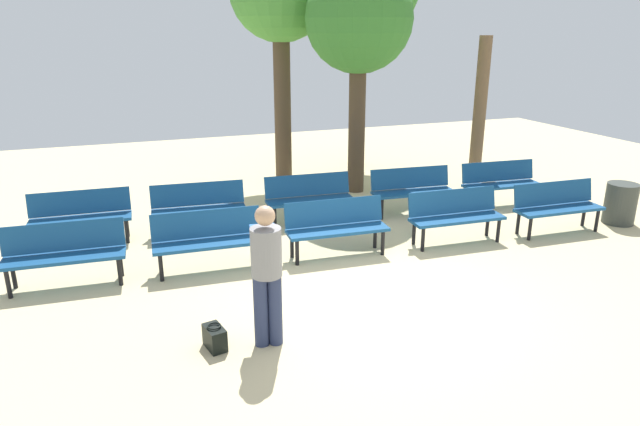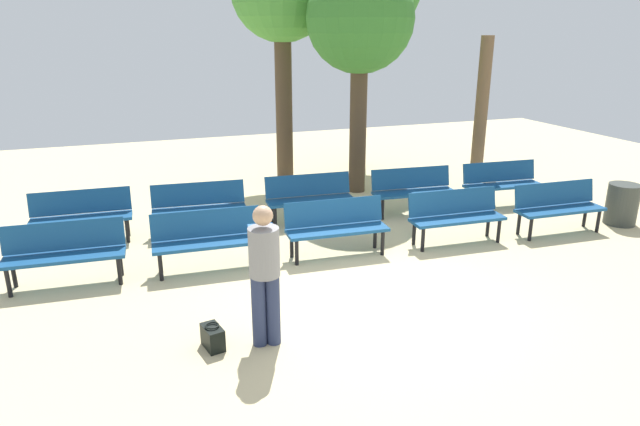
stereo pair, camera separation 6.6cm
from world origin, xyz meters
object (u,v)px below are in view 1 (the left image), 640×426
(tree_1, at_px, (479,114))
(tree_2, at_px, (359,22))
(bench_r1_c3, at_px, (412,188))
(handbag, at_px, (215,337))
(trash_bin, at_px, (620,203))
(bench_r1_c2, at_px, (309,196))
(bench_r1_c1, at_px, (199,205))
(visitor_with_backpack, at_px, (266,267))
(bench_r1_c0, at_px, (80,214))
(bench_r0_c1, at_px, (208,237))
(bench_r0_c2, at_px, (336,224))
(bench_r0_c4, at_px, (557,204))
(bench_r1_c4, at_px, (500,181))
(bench_r0_c3, at_px, (455,213))
(bench_r0_c0, at_px, (64,251))

(tree_1, height_order, tree_2, tree_2)
(bench_r1_c3, xyz_separation_m, tree_1, (2.30, 1.23, 1.14))
(bench_r1_c3, distance_m, handbag, 5.71)
(trash_bin, bearing_deg, bench_r1_c2, 158.89)
(trash_bin, bearing_deg, bench_r1_c1, 163.53)
(tree_2, height_order, handbag, tree_2)
(bench_r1_c3, height_order, visitor_with_backpack, visitor_with_backpack)
(bench_r1_c2, bearing_deg, bench_r1_c3, -1.48)
(bench_r1_c0, bearing_deg, bench_r1_c2, -1.63)
(bench_r0_c1, bearing_deg, tree_1, 24.82)
(bench_r0_c1, distance_m, bench_r1_c1, 1.63)
(bench_r0_c1, distance_m, handbag, 2.28)
(bench_r0_c2, relative_size, bench_r1_c1, 0.99)
(tree_1, bearing_deg, bench_r0_c2, -148.94)
(bench_r0_c4, distance_m, bench_r1_c4, 1.66)
(bench_r1_c1, relative_size, handbag, 4.68)
(bench_r0_c2, distance_m, tree_1, 5.34)
(bench_r0_c3, bearing_deg, bench_r1_c2, 139.98)
(tree_1, relative_size, visitor_with_backpack, 1.99)
(bench_r0_c3, height_order, visitor_with_backpack, visitor_with_backpack)
(bench_r1_c4, bearing_deg, bench_r1_c3, -179.94)
(bench_r1_c0, height_order, bench_r1_c3, same)
(bench_r1_c0, xyz_separation_m, tree_1, (8.25, 0.74, 1.14))
(bench_r0_c0, xyz_separation_m, bench_r1_c4, (8.03, 1.02, 0.00))
(bench_r0_c2, relative_size, bench_r1_c3, 0.99)
(bench_r0_c3, bearing_deg, bench_r0_c2, 178.41)
(bench_r0_c1, xyz_separation_m, trash_bin, (7.44, -0.54, -0.13))
(tree_2, bearing_deg, trash_bin, -44.90)
(bench_r1_c2, distance_m, bench_r1_c3, 2.05)
(bench_r1_c1, bearing_deg, trash_bin, -11.38)
(bench_r1_c2, bearing_deg, trash_bin, -17.22)
(bench_r0_c0, relative_size, handbag, 4.65)
(bench_r1_c0, distance_m, handbag, 4.31)
(bench_r0_c3, relative_size, bench_r1_c0, 1.00)
(bench_r0_c1, height_order, tree_1, tree_1)
(handbag, bearing_deg, bench_r0_c3, 23.66)
(bench_r0_c2, distance_m, handbag, 3.13)
(bench_r1_c4, height_order, tree_1, tree_1)
(bench_r1_c4, bearing_deg, bench_r0_c2, -157.68)
(tree_2, bearing_deg, bench_r0_c0, -152.49)
(bench_r0_c4, distance_m, trash_bin, 1.44)
(bench_r1_c0, xyz_separation_m, bench_r1_c1, (1.91, -0.19, 0.00))
(bench_r1_c0, relative_size, tree_2, 0.34)
(bench_r0_c2, relative_size, bench_r0_c3, 1.00)
(bench_r0_c0, bearing_deg, bench_r1_c3, 14.59)
(tree_1, height_order, visitor_with_backpack, tree_1)
(bench_r1_c2, bearing_deg, tree_2, 48.16)
(visitor_with_backpack, height_order, trash_bin, visitor_with_backpack)
(bench_r1_c3, bearing_deg, bench_r0_c0, -163.83)
(visitor_with_backpack, relative_size, trash_bin, 2.20)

